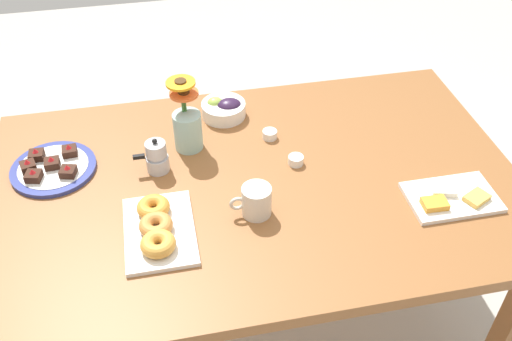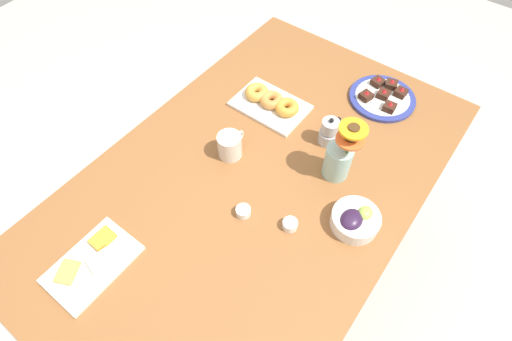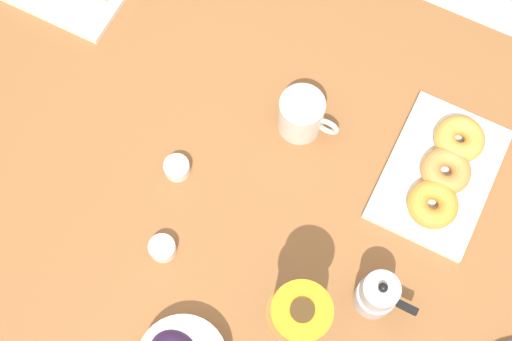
{
  "view_description": "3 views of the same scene",
  "coord_description": "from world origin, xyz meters",
  "px_view_note": "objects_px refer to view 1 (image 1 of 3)",
  "views": [
    {
      "loc": [
        0.26,
        1.26,
        1.89
      ],
      "look_at": [
        0.0,
        0.0,
        0.78
      ],
      "focal_mm": 40.0,
      "sensor_mm": 36.0,
      "label": 1
    },
    {
      "loc": [
        -0.62,
        -0.47,
        1.86
      ],
      "look_at": [
        0.0,
        0.0,
        0.78
      ],
      "focal_mm": 28.0,
      "sensor_mm": 36.0,
      "label": 2
    },
    {
      "loc": [
        0.2,
        -0.39,
        1.99
      ],
      "look_at": [
        0.0,
        0.0,
        0.78
      ],
      "focal_mm": 50.0,
      "sensor_mm": 36.0,
      "label": 3
    }
  ],
  "objects_px": {
    "dining_table": "(256,201)",
    "jam_cup_honey": "(296,160)",
    "croissant_platter": "(157,228)",
    "dessert_plate": "(53,168)",
    "grape_bowl": "(224,108)",
    "cheese_platter": "(451,197)",
    "moka_pot": "(157,157)",
    "jam_cup_berry": "(270,134)",
    "coffee_mug": "(256,201)",
    "flower_vase": "(187,126)"
  },
  "relations": [
    {
      "from": "dining_table",
      "to": "flower_vase",
      "type": "bearing_deg",
      "value": -49.06
    },
    {
      "from": "coffee_mug",
      "to": "flower_vase",
      "type": "distance_m",
      "value": 0.37
    },
    {
      "from": "croissant_platter",
      "to": "jam_cup_berry",
      "type": "bearing_deg",
      "value": -137.69
    },
    {
      "from": "grape_bowl",
      "to": "dessert_plate",
      "type": "bearing_deg",
      "value": 17.9
    },
    {
      "from": "dining_table",
      "to": "dessert_plate",
      "type": "height_order",
      "value": "dessert_plate"
    },
    {
      "from": "jam_cup_honey",
      "to": "moka_pot",
      "type": "xyz_separation_m",
      "value": [
        0.42,
        -0.06,
        0.03
      ]
    },
    {
      "from": "grape_bowl",
      "to": "flower_vase",
      "type": "bearing_deg",
      "value": 46.59
    },
    {
      "from": "grape_bowl",
      "to": "jam_cup_berry",
      "type": "bearing_deg",
      "value": 129.27
    },
    {
      "from": "cheese_platter",
      "to": "jam_cup_honey",
      "type": "xyz_separation_m",
      "value": [
        0.4,
        -0.25,
        0.0
      ]
    },
    {
      "from": "flower_vase",
      "to": "dining_table",
      "type": "bearing_deg",
      "value": 130.94
    },
    {
      "from": "jam_cup_honey",
      "to": "moka_pot",
      "type": "bearing_deg",
      "value": -7.7
    },
    {
      "from": "cheese_platter",
      "to": "jam_cup_berry",
      "type": "height_order",
      "value": "cheese_platter"
    },
    {
      "from": "coffee_mug",
      "to": "croissant_platter",
      "type": "height_order",
      "value": "coffee_mug"
    },
    {
      "from": "grape_bowl",
      "to": "moka_pot",
      "type": "relative_size",
      "value": 1.27
    },
    {
      "from": "croissant_platter",
      "to": "flower_vase",
      "type": "bearing_deg",
      "value": -109.08
    },
    {
      "from": "croissant_platter",
      "to": "moka_pot",
      "type": "height_order",
      "value": "moka_pot"
    },
    {
      "from": "dining_table",
      "to": "moka_pot",
      "type": "xyz_separation_m",
      "value": [
        0.29,
        -0.11,
        0.13
      ]
    },
    {
      "from": "croissant_platter",
      "to": "moka_pot",
      "type": "bearing_deg",
      "value": -94.28
    },
    {
      "from": "coffee_mug",
      "to": "dessert_plate",
      "type": "xyz_separation_m",
      "value": [
        0.58,
        -0.31,
        -0.04
      ]
    },
    {
      "from": "croissant_platter",
      "to": "jam_cup_honey",
      "type": "relative_size",
      "value": 5.83
    },
    {
      "from": "cheese_platter",
      "to": "flower_vase",
      "type": "bearing_deg",
      "value": -29.34
    },
    {
      "from": "croissant_platter",
      "to": "jam_cup_honey",
      "type": "xyz_separation_m",
      "value": [
        -0.44,
        -0.21,
        -0.01
      ]
    },
    {
      "from": "grape_bowl",
      "to": "cheese_platter",
      "type": "relative_size",
      "value": 0.58
    },
    {
      "from": "coffee_mug",
      "to": "jam_cup_berry",
      "type": "relative_size",
      "value": 2.49
    },
    {
      "from": "jam_cup_honey",
      "to": "jam_cup_berry",
      "type": "distance_m",
      "value": 0.15
    },
    {
      "from": "croissant_platter",
      "to": "dessert_plate",
      "type": "bearing_deg",
      "value": -47.9
    },
    {
      "from": "flower_vase",
      "to": "moka_pot",
      "type": "xyz_separation_m",
      "value": [
        0.11,
        0.1,
        -0.03
      ]
    },
    {
      "from": "dining_table",
      "to": "jam_cup_honey",
      "type": "bearing_deg",
      "value": -158.94
    },
    {
      "from": "jam_cup_berry",
      "to": "flower_vase",
      "type": "relative_size",
      "value": 0.2
    },
    {
      "from": "grape_bowl",
      "to": "dessert_plate",
      "type": "relative_size",
      "value": 0.59
    },
    {
      "from": "grape_bowl",
      "to": "dining_table",
      "type": "bearing_deg",
      "value": 96.5
    },
    {
      "from": "flower_vase",
      "to": "coffee_mug",
      "type": "bearing_deg",
      "value": 113.97
    },
    {
      "from": "coffee_mug",
      "to": "moka_pot",
      "type": "height_order",
      "value": "moka_pot"
    },
    {
      "from": "dining_table",
      "to": "dessert_plate",
      "type": "distance_m",
      "value": 0.63
    },
    {
      "from": "coffee_mug",
      "to": "cheese_platter",
      "type": "xyz_separation_m",
      "value": [
        -0.57,
        0.06,
        -0.04
      ]
    },
    {
      "from": "jam_cup_berry",
      "to": "cheese_platter",
      "type": "bearing_deg",
      "value": 138.83
    },
    {
      "from": "dining_table",
      "to": "flower_vase",
      "type": "xyz_separation_m",
      "value": [
        0.18,
        -0.21,
        0.17
      ]
    },
    {
      "from": "croissant_platter",
      "to": "dessert_plate",
      "type": "xyz_separation_m",
      "value": [
        0.3,
        -0.33,
        -0.01
      ]
    },
    {
      "from": "dining_table",
      "to": "dessert_plate",
      "type": "bearing_deg",
      "value": -15.85
    },
    {
      "from": "flower_vase",
      "to": "jam_cup_berry",
      "type": "bearing_deg",
      "value": 178.2
    },
    {
      "from": "cheese_platter",
      "to": "jam_cup_honey",
      "type": "bearing_deg",
      "value": -31.92
    },
    {
      "from": "flower_vase",
      "to": "moka_pot",
      "type": "height_order",
      "value": "flower_vase"
    },
    {
      "from": "jam_cup_berry",
      "to": "moka_pot",
      "type": "bearing_deg",
      "value": 13.32
    },
    {
      "from": "dessert_plate",
      "to": "moka_pot",
      "type": "distance_m",
      "value": 0.33
    },
    {
      "from": "flower_vase",
      "to": "moka_pot",
      "type": "bearing_deg",
      "value": 42.23
    },
    {
      "from": "dessert_plate",
      "to": "jam_cup_berry",
      "type": "bearing_deg",
      "value": -177.77
    },
    {
      "from": "coffee_mug",
      "to": "croissant_platter",
      "type": "xyz_separation_m",
      "value": [
        0.28,
        0.02,
        -0.03
      ]
    },
    {
      "from": "jam_cup_berry",
      "to": "flower_vase",
      "type": "height_order",
      "value": "flower_vase"
    },
    {
      "from": "grape_bowl",
      "to": "cheese_platter",
      "type": "height_order",
      "value": "grape_bowl"
    },
    {
      "from": "dining_table",
      "to": "cheese_platter",
      "type": "distance_m",
      "value": 0.58
    }
  ]
}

